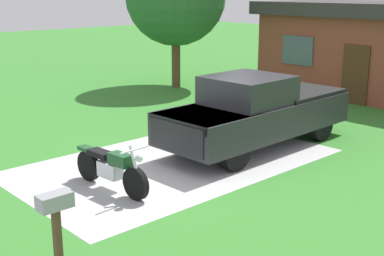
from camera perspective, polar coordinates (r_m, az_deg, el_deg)
name	(u,v)px	position (r m, az deg, el deg)	size (l,w,h in m)	color
ground_plane	(176,162)	(12.42, -1.81, -3.73)	(80.00, 80.00, 0.00)	#34792B
driveway_pad	(176,162)	(12.42, -1.81, -3.72)	(4.40, 7.46, 0.01)	#B4B4B4
motorcycle	(111,168)	(10.72, -8.84, -4.33)	(2.21, 0.70, 1.09)	black
pickup_truck	(258,111)	(13.51, 7.25, 1.90)	(2.13, 5.67, 1.90)	black
mailbox	(56,213)	(7.57, -14.70, -8.94)	(0.26, 0.48, 1.26)	#4C3823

